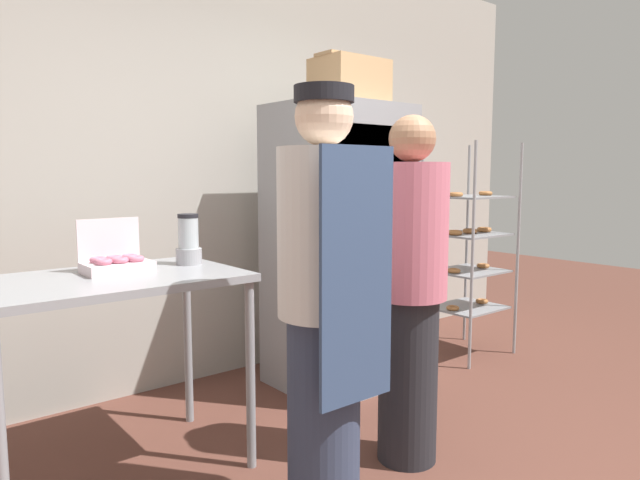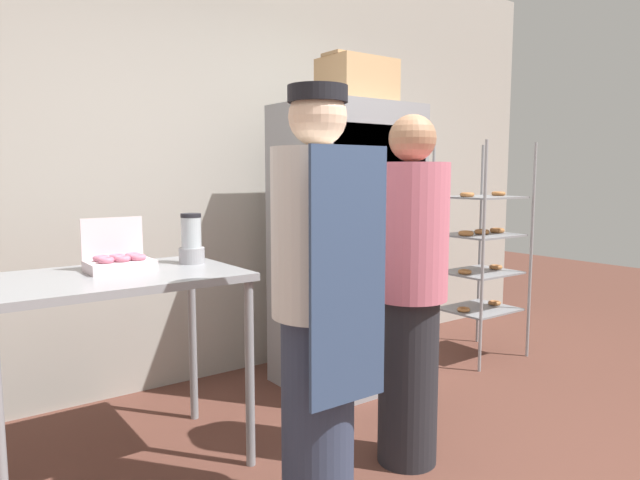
{
  "view_description": "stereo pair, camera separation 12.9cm",
  "coord_description": "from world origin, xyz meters",
  "px_view_note": "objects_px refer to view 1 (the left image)",
  "views": [
    {
      "loc": [
        -1.83,
        -1.32,
        1.39
      ],
      "look_at": [
        -0.13,
        0.78,
        1.08
      ],
      "focal_mm": 32.0,
      "sensor_mm": 36.0,
      "label": 1
    },
    {
      "loc": [
        -1.73,
        -1.4,
        1.39
      ],
      "look_at": [
        -0.13,
        0.78,
        1.08
      ],
      "focal_mm": 32.0,
      "sensor_mm": 36.0,
      "label": 2
    }
  ],
  "objects_px": {
    "baking_rack": "(469,251)",
    "person_customer": "(410,289)",
    "blender_pitcher": "(189,242)",
    "person_baker": "(325,300)",
    "cardboard_storage_box": "(350,81)",
    "donut_box": "(117,263)",
    "refrigerator": "(339,247)"
  },
  "relations": [
    {
      "from": "baking_rack",
      "to": "person_customer",
      "type": "bearing_deg",
      "value": -152.46
    },
    {
      "from": "blender_pitcher",
      "to": "person_baker",
      "type": "bearing_deg",
      "value": -82.58
    },
    {
      "from": "person_customer",
      "to": "cardboard_storage_box",
      "type": "bearing_deg",
      "value": 64.03
    },
    {
      "from": "blender_pitcher",
      "to": "cardboard_storage_box",
      "type": "xyz_separation_m",
      "value": [
        1.19,
        0.12,
        0.92
      ]
    },
    {
      "from": "donut_box",
      "to": "refrigerator",
      "type": "bearing_deg",
      "value": 6.46
    },
    {
      "from": "cardboard_storage_box",
      "to": "person_baker",
      "type": "height_order",
      "value": "cardboard_storage_box"
    },
    {
      "from": "refrigerator",
      "to": "donut_box",
      "type": "xyz_separation_m",
      "value": [
        -1.51,
        -0.17,
        0.07
      ]
    },
    {
      "from": "person_baker",
      "to": "person_customer",
      "type": "distance_m",
      "value": 0.62
    },
    {
      "from": "baking_rack",
      "to": "blender_pitcher",
      "type": "xyz_separation_m",
      "value": [
        -2.33,
        -0.01,
        0.24
      ]
    },
    {
      "from": "refrigerator",
      "to": "person_customer",
      "type": "bearing_deg",
      "value": -112.77
    },
    {
      "from": "refrigerator",
      "to": "donut_box",
      "type": "height_order",
      "value": "refrigerator"
    },
    {
      "from": "baking_rack",
      "to": "person_baker",
      "type": "height_order",
      "value": "person_baker"
    },
    {
      "from": "refrigerator",
      "to": "cardboard_storage_box",
      "type": "relative_size",
      "value": 4.1
    },
    {
      "from": "refrigerator",
      "to": "blender_pitcher",
      "type": "bearing_deg",
      "value": -171.99
    },
    {
      "from": "person_baker",
      "to": "cardboard_storage_box",
      "type": "bearing_deg",
      "value": 44.5
    },
    {
      "from": "refrigerator",
      "to": "cardboard_storage_box",
      "type": "xyz_separation_m",
      "value": [
        0.05,
        -0.04,
        1.06
      ]
    },
    {
      "from": "baking_rack",
      "to": "blender_pitcher",
      "type": "height_order",
      "value": "baking_rack"
    },
    {
      "from": "cardboard_storage_box",
      "to": "person_baker",
      "type": "xyz_separation_m",
      "value": [
        -1.07,
        -1.05,
        -1.08
      ]
    },
    {
      "from": "donut_box",
      "to": "cardboard_storage_box",
      "type": "distance_m",
      "value": 1.85
    },
    {
      "from": "blender_pitcher",
      "to": "person_customer",
      "type": "xyz_separation_m",
      "value": [
        0.73,
        -0.83,
        -0.2
      ]
    },
    {
      "from": "donut_box",
      "to": "person_baker",
      "type": "relative_size",
      "value": 0.17
    },
    {
      "from": "person_baker",
      "to": "person_customer",
      "type": "height_order",
      "value": "person_baker"
    },
    {
      "from": "baking_rack",
      "to": "cardboard_storage_box",
      "type": "distance_m",
      "value": 1.63
    },
    {
      "from": "donut_box",
      "to": "person_baker",
      "type": "distance_m",
      "value": 1.05
    },
    {
      "from": "blender_pitcher",
      "to": "person_customer",
      "type": "distance_m",
      "value": 1.12
    },
    {
      "from": "blender_pitcher",
      "to": "person_customer",
      "type": "bearing_deg",
      "value": -48.69
    },
    {
      "from": "refrigerator",
      "to": "blender_pitcher",
      "type": "relative_size",
      "value": 7.17
    },
    {
      "from": "refrigerator",
      "to": "donut_box",
      "type": "distance_m",
      "value": 1.52
    },
    {
      "from": "baking_rack",
      "to": "blender_pitcher",
      "type": "bearing_deg",
      "value": -179.87
    },
    {
      "from": "refrigerator",
      "to": "person_baker",
      "type": "bearing_deg",
      "value": -133.11
    },
    {
      "from": "baking_rack",
      "to": "donut_box",
      "type": "xyz_separation_m",
      "value": [
        -2.7,
        -0.02,
        0.18
      ]
    },
    {
      "from": "refrigerator",
      "to": "blender_pitcher",
      "type": "xyz_separation_m",
      "value": [
        -1.14,
        -0.16,
        0.14
      ]
    }
  ]
}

